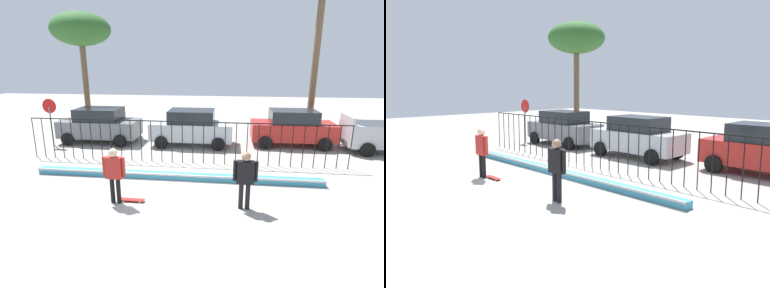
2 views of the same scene
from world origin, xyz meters
The scene contains 11 objects.
ground_plane centered at (0.00, 0.00, 0.00)m, with size 60.00×60.00×0.00m, color #9E9991.
bowl_coping_ledge centered at (0.00, 1.06, 0.12)m, with size 11.00×0.40×0.27m.
perimeter_fence centered at (0.00, 2.99, 1.15)m, with size 14.04×0.04×1.87m.
skateboarder centered at (-1.49, -1.13, 1.08)m, with size 0.73×0.27×1.80m.
skateboard centered at (-1.01, -0.99, 0.06)m, with size 0.80×0.20×0.07m.
camera_operator centered at (2.52, -1.03, 1.08)m, with size 0.73×0.27×1.81m.
parked_car_gray centered at (-5.09, 5.98, 0.97)m, with size 4.30×2.12×1.90m.
parked_car_silver centered at (0.04, 5.98, 0.97)m, with size 4.30×2.12×1.90m.
parked_car_red centered at (5.37, 6.57, 0.97)m, with size 4.30×2.12×1.90m.
stop_sign centered at (-7.32, 4.94, 1.62)m, with size 0.76×0.07×2.50m.
palm_tree_short centered at (-7.16, 8.89, 6.18)m, with size 3.60×3.60×7.27m.
Camera 2 is at (10.32, -7.63, 3.27)m, focal length 34.65 mm.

